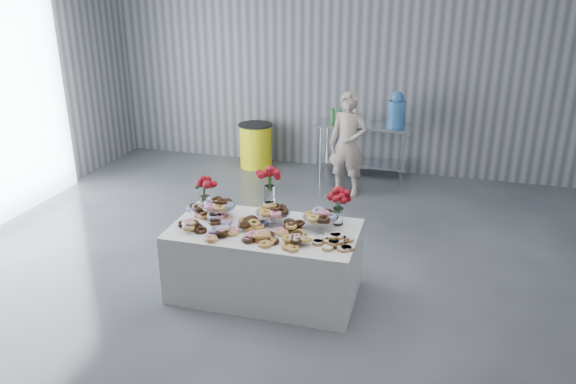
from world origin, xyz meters
name	(u,v)px	position (x,y,z in m)	size (l,w,h in m)	color
ground	(255,301)	(0.00, 0.00, 0.00)	(9.00, 9.00, 0.00)	#393B41
room_walls	(222,37)	(-0.27, 0.07, 2.64)	(8.04, 9.04, 4.02)	gray
display_table	(265,261)	(0.05, 0.20, 0.38)	(1.90, 1.00, 0.75)	white
prep_table	(363,141)	(0.44, 4.10, 0.62)	(1.50, 0.60, 0.90)	silver
donut_mounds	(263,226)	(0.05, 0.15, 0.80)	(1.80, 0.80, 0.09)	gold
cake_stand_left	(219,205)	(-0.50, 0.34, 0.89)	(0.36, 0.36, 0.17)	silver
cake_stand_mid	(273,211)	(0.10, 0.35, 0.89)	(0.36, 0.36, 0.17)	silver
cake_stand_right	(321,216)	(0.60, 0.36, 0.89)	(0.36, 0.36, 0.17)	silver
danish_pile	(334,239)	(0.80, 0.06, 0.81)	(0.48, 0.48, 0.11)	silver
bouquet_left	(204,186)	(-0.70, 0.44, 1.05)	(0.26, 0.26, 0.42)	white
bouquet_right	(339,198)	(0.74, 0.51, 1.05)	(0.26, 0.26, 0.42)	white
bouquet_center	(269,181)	(-0.01, 0.55, 1.13)	(0.26, 0.26, 0.57)	silver
water_jug	(396,110)	(0.94, 4.10, 1.15)	(0.28, 0.28, 0.55)	#3D85D1
drink_bottles	(344,116)	(0.12, 4.00, 1.04)	(0.54, 0.08, 0.27)	#268C33
person	(348,144)	(0.33, 3.28, 0.78)	(0.57, 0.37, 1.57)	#CC8C93
trash_barrel	(256,145)	(-1.42, 4.10, 0.38)	(0.59, 0.59, 0.76)	#FFF515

